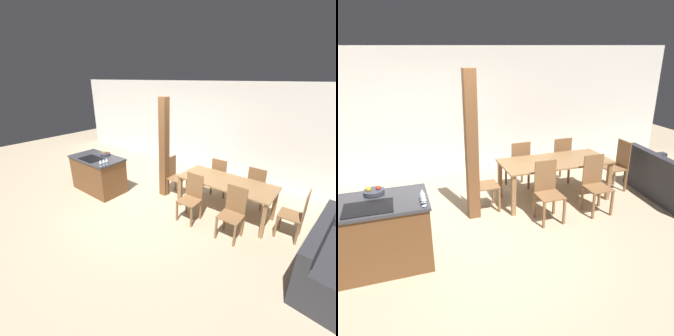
{
  "view_description": "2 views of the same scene",
  "coord_description": "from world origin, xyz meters",
  "views": [
    {
      "loc": [
        3.43,
        -3.35,
        2.79
      ],
      "look_at": [
        0.6,
        0.2,
        0.95
      ],
      "focal_mm": 24.0,
      "sensor_mm": 36.0,
      "label": 1
    },
    {
      "loc": [
        -0.92,
        -4.2,
        2.7
      ],
      "look_at": [
        0.6,
        0.2,
        0.95
      ],
      "focal_mm": 35.0,
      "sensor_mm": 36.0,
      "label": 2
    }
  ],
  "objects": [
    {
      "name": "dining_chair_head_end",
      "position": [
        0.36,
        0.77,
        0.51
      ],
      "size": [
        0.4,
        0.4,
        0.98
      ],
      "rotation": [
        0.0,
        0.0,
        1.57
      ],
      "color": "brown",
      "rests_on": "ground_plane"
    },
    {
      "name": "kitchen_island",
      "position": [
        -1.33,
        -0.29,
        0.46
      ],
      "size": [
        1.4,
        0.79,
        0.92
      ],
      "color": "brown",
      "rests_on": "ground_plane"
    },
    {
      "name": "dining_chair_far_right",
      "position": [
        2.18,
        1.41,
        0.51
      ],
      "size": [
        0.4,
        0.4,
        0.98
      ],
      "rotation": [
        0.0,
        0.0,
        3.14
      ],
      "color": "brown",
      "rests_on": "ground_plane"
    },
    {
      "name": "dining_chair_far_left",
      "position": [
        1.28,
        1.41,
        0.51
      ],
      "size": [
        0.4,
        0.4,
        0.98
      ],
      "rotation": [
        0.0,
        0.0,
        3.14
      ],
      "color": "brown",
      "rests_on": "ground_plane"
    },
    {
      "name": "wine_glass_near",
      "position": [
        -0.71,
        -0.61,
        1.02
      ],
      "size": [
        0.07,
        0.07,
        0.15
      ],
      "color": "silver",
      "rests_on": "kitchen_island"
    },
    {
      "name": "dining_chair_near_left",
      "position": [
        1.28,
        0.12,
        0.51
      ],
      "size": [
        0.4,
        0.4,
        0.98
      ],
      "color": "brown",
      "rests_on": "ground_plane"
    },
    {
      "name": "wine_glass_far",
      "position": [
        -0.71,
        -0.44,
        1.02
      ],
      "size": [
        0.07,
        0.07,
        0.15
      ],
      "color": "silver",
      "rests_on": "kitchen_island"
    },
    {
      "name": "dining_chair_near_right",
      "position": [
        2.18,
        0.12,
        0.51
      ],
      "size": [
        0.4,
        0.4,
        0.98
      ],
      "color": "brown",
      "rests_on": "ground_plane"
    },
    {
      "name": "dining_table",
      "position": [
        1.73,
        0.77,
        0.66
      ],
      "size": [
        1.99,
        0.86,
        0.76
      ],
      "color": "olive",
      "rests_on": "ground_plane"
    },
    {
      "name": "dining_chair_foot_end",
      "position": [
        3.1,
        0.77,
        0.51
      ],
      "size": [
        0.4,
        0.4,
        0.98
      ],
      "rotation": [
        0.0,
        0.0,
        -1.57
      ],
      "color": "brown",
      "rests_on": "ground_plane"
    },
    {
      "name": "ground_plane",
      "position": [
        0.0,
        0.0,
        0.0
      ],
      "size": [
        16.0,
        16.0,
        0.0
      ],
      "primitive_type": "plane",
      "color": "tan"
    },
    {
      "name": "wine_glass_middle",
      "position": [
        -0.71,
        -0.52,
        1.02
      ],
      "size": [
        0.07,
        0.07,
        0.15
      ],
      "color": "silver",
      "rests_on": "kitchen_island"
    },
    {
      "name": "couch",
      "position": [
        3.81,
        0.1,
        0.29
      ],
      "size": [
        1.04,
        1.85,
        0.85
      ],
      "rotation": [
        0.0,
        0.0,
        1.47
      ],
      "color": "#2D2D33",
      "rests_on": "ground_plane"
    },
    {
      "name": "fruit_bowl",
      "position": [
        -1.28,
        -0.05,
        0.95
      ],
      "size": [
        0.26,
        0.26,
        0.1
      ],
      "color": "#383D47",
      "rests_on": "kitchen_island"
    },
    {
      "name": "timber_post",
      "position": [
        0.17,
        0.59,
        1.2
      ],
      "size": [
        0.18,
        0.18,
        2.4
      ],
      "color": "brown",
      "rests_on": "ground_plane"
    },
    {
      "name": "wall_back",
      "position": [
        0.0,
        2.69,
        1.35
      ],
      "size": [
        11.2,
        0.08,
        2.7
      ],
      "color": "silver",
      "rests_on": "ground_plane"
    }
  ]
}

